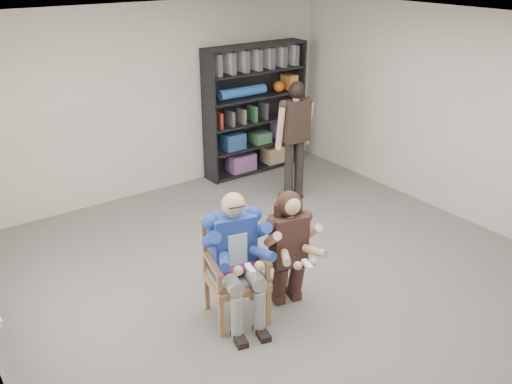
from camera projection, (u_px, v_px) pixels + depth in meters
room_shell at (307, 175)px, 5.38m from camera, size 6.00×7.00×2.80m
floor at (302, 293)px, 5.96m from camera, size 6.00×7.00×0.01m
armchair at (236, 272)px, 5.36m from camera, size 0.74×0.72×1.07m
seated_man at (236, 258)px, 5.29m from camera, size 0.77×0.95×1.39m
kneeling_woman at (290, 251)px, 5.54m from camera, size 0.71×0.95×1.27m
bookshelf at (255, 110)px, 8.86m from camera, size 1.80×0.38×2.10m
standing_man at (295, 143)px, 7.81m from camera, size 0.57×0.34×1.79m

